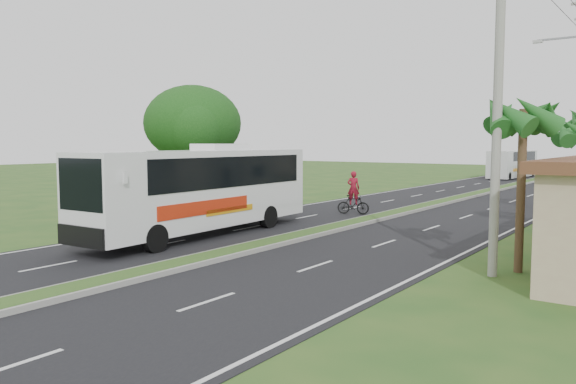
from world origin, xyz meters
The scene contains 11 objects.
ground centered at (0.00, 0.00, 0.00)m, with size 180.00×180.00×0.00m, color #27501D.
road_asphalt centered at (0.00, 20.00, 0.01)m, with size 14.00×160.00×0.02m, color black.
median_strip centered at (0.00, 20.00, 0.10)m, with size 1.20×160.00×0.18m.
lane_edge_left centered at (-6.70, 20.00, 0.00)m, with size 0.12×160.00×0.01m, color silver.
lane_edge_right centered at (6.70, 20.00, 0.00)m, with size 0.12×160.00×0.01m, color silver.
palm_verge_a centered at (9.00, 3.00, 4.74)m, with size 2.40×2.40×5.45m.
shade_tree centered at (-12.11, 10.02, 5.03)m, with size 6.30×6.00×7.54m.
utility_pole_a centered at (8.50, 2.00, 5.67)m, with size 1.60×0.28×11.00m.
coach_bus_main centered at (-3.78, 2.41, 2.17)m, with size 3.02×12.30×3.94m.
coach_bus_far centered at (-3.18, 51.89, 1.76)m, with size 3.00×10.75×3.09m.
motorcyclist centered at (-2.00, 12.43, 0.89)m, with size 1.84×1.05×2.42m.
Camera 1 is at (13.12, -14.99, 3.98)m, focal length 35.00 mm.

